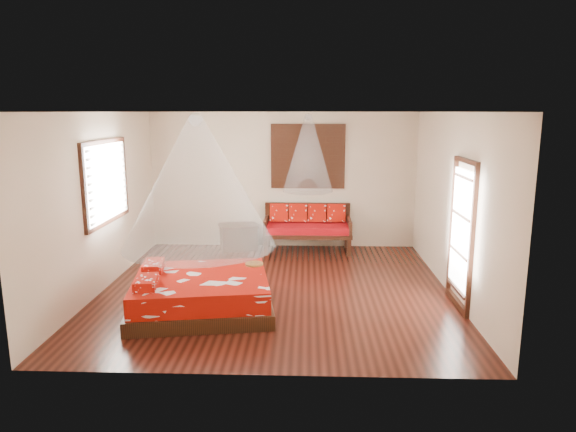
# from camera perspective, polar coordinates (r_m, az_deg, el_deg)

# --- Properties ---
(room) EXTENTS (5.54, 5.54, 2.84)m
(room) POSITION_cam_1_polar(r_m,az_deg,el_deg) (7.98, -1.48, 1.39)
(room) COLOR black
(room) RESTS_ON ground
(bed) EXTENTS (2.21, 2.06, 0.63)m
(bed) POSITION_cam_1_polar(r_m,az_deg,el_deg) (7.54, -9.70, -8.43)
(bed) COLOR black
(bed) RESTS_ON floor
(daybed) EXTENTS (1.76, 0.78, 0.94)m
(daybed) POSITION_cam_1_polar(r_m,az_deg,el_deg) (10.47, 2.17, -1.07)
(daybed) COLOR black
(daybed) RESTS_ON floor
(storage_chest) EXTENTS (0.88, 0.75, 0.52)m
(storage_chest) POSITION_cam_1_polar(r_m,az_deg,el_deg) (10.69, -5.54, -2.28)
(storage_chest) COLOR black
(storage_chest) RESTS_ON floor
(shutter_panel) EXTENTS (1.52, 0.06, 1.32)m
(shutter_panel) POSITION_cam_1_polar(r_m,az_deg,el_deg) (10.59, 2.23, 6.63)
(shutter_panel) COLOR black
(shutter_panel) RESTS_ON wall_back
(window_left) EXTENTS (0.10, 1.74, 1.34)m
(window_left) POSITION_cam_1_polar(r_m,az_deg,el_deg) (8.72, -19.51, 3.60)
(window_left) COLOR black
(window_left) RESTS_ON wall_left
(glazed_door) EXTENTS (0.08, 1.02, 2.16)m
(glazed_door) POSITION_cam_1_polar(r_m,az_deg,el_deg) (7.77, 18.68, -1.99)
(glazed_door) COLOR black
(glazed_door) RESTS_ON floor
(wine_tray) EXTENTS (0.28, 0.28, 0.22)m
(wine_tray) POSITION_cam_1_polar(r_m,az_deg,el_deg) (7.89, -3.79, -5.03)
(wine_tray) COLOR brown
(wine_tray) RESTS_ON bed
(mosquito_net_main) EXTENTS (2.14, 2.14, 1.80)m
(mosquito_net_main) POSITION_cam_1_polar(r_m,az_deg,el_deg) (7.16, -10.01, 3.70)
(mosquito_net_main) COLOR white
(mosquito_net_main) RESTS_ON ceiling
(mosquito_net_daybed) EXTENTS (1.00, 1.00, 1.50)m
(mosquito_net_daybed) POSITION_cam_1_polar(r_m,az_deg,el_deg) (10.12, 2.24, 6.97)
(mosquito_net_daybed) COLOR white
(mosquito_net_daybed) RESTS_ON ceiling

